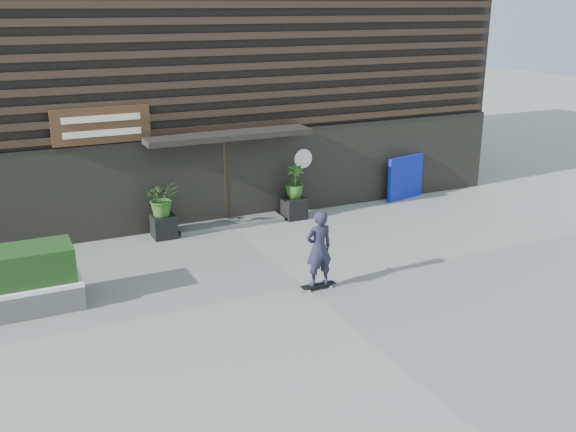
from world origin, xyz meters
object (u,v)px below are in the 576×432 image
skateboarder (319,249)px  planter_pot_right (294,208)px  blue_tarp (405,178)px  planter_pot_left (164,226)px

skateboarder → planter_pot_right: bearing=70.3°
blue_tarp → planter_pot_left: bearing=169.4°
planter_pot_left → skateboarder: size_ratio=0.34×
blue_tarp → skateboarder: 7.50m
planter_pot_right → planter_pot_left: bearing=180.0°
planter_pot_left → planter_pot_right: (3.80, 0.00, 0.00)m
planter_pot_right → skateboarder: size_ratio=0.34×
blue_tarp → planter_pot_right: bearing=171.5°
planter_pot_left → skateboarder: bearing=-65.1°
planter_pot_left → blue_tarp: blue_tarp is taller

